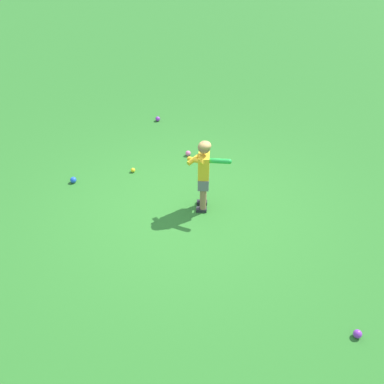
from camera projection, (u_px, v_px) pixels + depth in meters
The scene contains 7 objects.
ground_plane at pixel (186, 209), 6.46m from camera, with size 40.00×40.00×0.00m, color #2D7528.
child_batter at pixel (204, 170), 6.11m from camera, with size 0.63×0.33×1.08m.
play_ball_by_bucket at pixel (73, 180), 7.00m from camera, with size 0.10×0.10×0.10m, color blue.
play_ball_midfield at pixel (188, 153), 7.69m from camera, with size 0.09×0.09×0.09m, color pink.
play_ball_far_right at pixel (133, 170), 7.26m from camera, with size 0.07×0.07×0.07m, color yellow.
play_ball_behind_batter at pixel (358, 334), 4.61m from camera, with size 0.09×0.09×0.09m, color purple.
play_ball_center_lawn at pixel (158, 119), 8.82m from camera, with size 0.09×0.09×0.09m, color purple.
Camera 1 is at (-2.85, 4.32, 3.88)m, focal length 41.77 mm.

